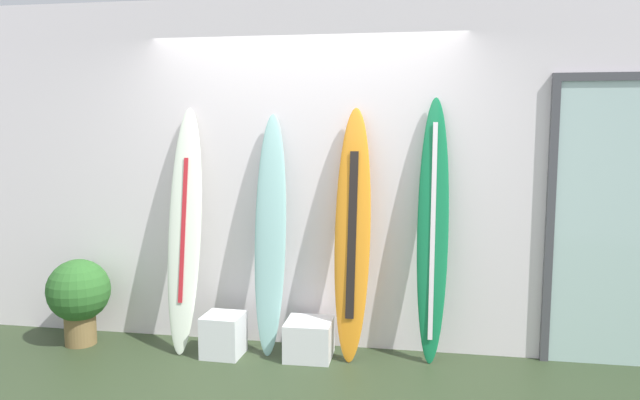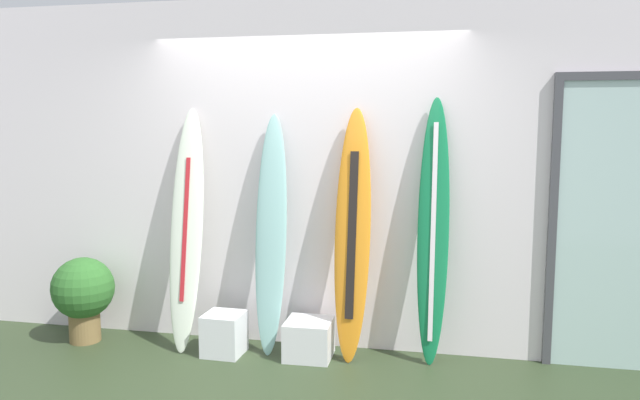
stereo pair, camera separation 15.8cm
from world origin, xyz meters
name	(u,v)px [view 1 (the left image)]	position (x,y,z in m)	size (l,w,h in m)	color
wall_back	(307,174)	(0.00, 1.30, 1.40)	(7.20, 0.20, 2.80)	white
surfboard_ivory	(185,232)	(-0.93, 0.96, 0.96)	(0.28, 0.45, 1.94)	silver
surfboard_seafoam	(270,237)	(-0.24, 1.01, 0.93)	(0.25, 0.33, 1.89)	#89BDBA
surfboard_sunset	(352,236)	(0.41, 0.99, 0.96)	(0.29, 0.36, 1.94)	orange
surfboard_emerald	(433,233)	(1.02, 1.05, 0.99)	(0.24, 0.27, 2.01)	#157845
display_block_left	(223,335)	(-0.58, 0.85, 0.16)	(0.31, 0.31, 0.33)	white
display_block_center	(309,339)	(0.09, 0.92, 0.15)	(0.36, 0.36, 0.29)	silver
glass_door	(628,218)	(2.43, 1.18, 1.12)	(1.16, 0.06, 2.18)	silver
potted_plant	(79,294)	(-1.83, 0.88, 0.42)	(0.51, 0.51, 0.71)	olive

